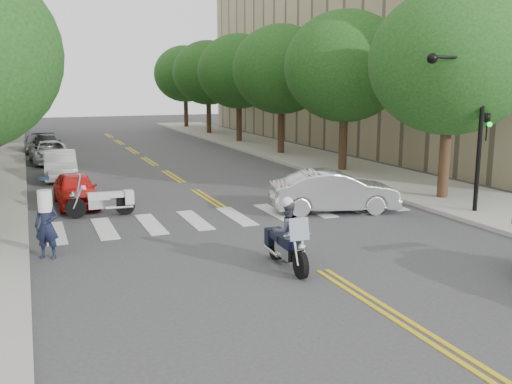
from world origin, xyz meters
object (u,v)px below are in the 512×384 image
motorcycle_police (286,236)px  convertible (334,191)px  motorcycle_parked (107,201)px  officer_standing (47,226)px

motorcycle_police → convertible: 6.81m
motorcycle_police → motorcycle_parked: 8.49m
motorcycle_police → convertible: (4.39, 5.21, -0.07)m
motorcycle_police → convertible: motorcycle_police is taller
motorcycle_police → convertible: bearing=-128.2°
motorcycle_parked → officer_standing: (-2.18, -4.53, 0.37)m
officer_standing → motorcycle_parked: bearing=90.3°
convertible → motorcycle_police: bearing=154.2°
motorcycle_police → officer_standing: (-5.75, 3.17, 0.07)m
motorcycle_police → convertible: size_ratio=0.50×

